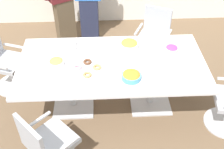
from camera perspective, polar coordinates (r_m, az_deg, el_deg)
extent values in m
cube|color=brown|center=(4.08, 0.00, -5.87)|extent=(10.00, 10.00, 0.01)
cube|color=silver|center=(3.58, 0.00, 2.17)|extent=(2.40, 1.20, 0.04)
cube|color=silver|center=(4.09, -7.76, -5.93)|extent=(0.56, 0.56, 0.02)
cylinder|color=silver|center=(3.84, -8.24, -2.29)|extent=(0.09, 0.09, 0.69)
cube|color=silver|center=(4.12, 7.69, -5.39)|extent=(0.56, 0.56, 0.02)
cylinder|color=silver|center=(3.88, 8.15, -1.76)|extent=(0.09, 0.09, 0.69)
cylinder|color=silver|center=(4.11, 21.88, -9.10)|extent=(0.62, 0.62, 0.02)
cylinder|color=silver|center=(4.84, 7.77, 2.87)|extent=(0.72, 0.72, 0.02)
cylinder|color=silver|center=(4.71, 8.00, 4.92)|extent=(0.05, 0.05, 0.41)
cube|color=#ADB2BC|center=(4.58, 8.27, 7.27)|extent=(0.61, 0.61, 0.06)
cube|color=#ADB2BC|center=(4.63, 9.32, 11.06)|extent=(0.41, 0.23, 0.42)
cube|color=silver|center=(4.47, 11.44, 7.80)|extent=(0.19, 0.34, 0.02)
cube|color=silver|center=(4.57, 5.45, 9.23)|extent=(0.19, 0.34, 0.02)
cylinder|color=silver|center=(4.59, -19.27, -1.99)|extent=(0.69, 0.69, 0.02)
cylinder|color=silver|center=(4.45, -19.87, 0.03)|extent=(0.05, 0.05, 0.41)
cube|color=#ADB2BC|center=(4.31, -20.56, 2.36)|extent=(0.59, 0.59, 0.06)
cube|color=silver|center=(4.40, -19.25, 5.52)|extent=(0.36, 0.15, 0.02)
cube|color=#ADB2BC|center=(3.17, -12.23, -13.06)|extent=(0.65, 0.65, 0.06)
cube|color=#ADB2BC|center=(2.93, -16.24, -12.53)|extent=(0.33, 0.34, 0.42)
cube|color=silver|center=(3.21, -15.18, -9.19)|extent=(0.29, 0.28, 0.02)
cube|color=silver|center=(2.94, -9.63, -14.50)|extent=(0.29, 0.28, 0.02)
cube|color=brown|center=(5.15, -9.55, 10.69)|extent=(0.38, 0.33, 0.83)
cube|color=#232842|center=(5.19, -4.61, 11.26)|extent=(0.33, 0.22, 0.81)
cylinder|color=white|center=(3.81, 3.51, 5.93)|extent=(0.25, 0.25, 0.08)
ellipsoid|color=yellow|center=(3.79, 3.54, 6.43)|extent=(0.22, 0.22, 0.07)
cylinder|color=white|center=(3.58, -11.28, 2.34)|extent=(0.19, 0.19, 0.06)
ellipsoid|color=tan|center=(3.57, -11.35, 2.73)|extent=(0.17, 0.17, 0.06)
cylinder|color=beige|center=(3.83, 12.07, 5.04)|extent=(0.17, 0.17, 0.06)
ellipsoid|color=#9E3D8E|center=(3.82, 12.13, 5.38)|extent=(0.15, 0.15, 0.05)
cylinder|color=#4C9EC6|center=(3.32, 3.96, -0.40)|extent=(0.24, 0.24, 0.06)
ellipsoid|color=orange|center=(3.30, 3.99, 0.01)|extent=(0.21, 0.21, 0.06)
cylinder|color=white|center=(3.47, -5.08, 1.02)|extent=(0.34, 0.34, 0.01)
torus|color=tan|center=(3.46, -3.08, 1.52)|extent=(0.11, 0.11, 0.03)
torus|color=brown|center=(3.55, -5.03, 2.57)|extent=(0.11, 0.11, 0.03)
torus|color=pink|center=(3.48, -7.08, 1.46)|extent=(0.11, 0.11, 0.03)
torus|color=tan|center=(3.36, -5.08, -0.04)|extent=(0.11, 0.11, 0.03)
cylinder|color=white|center=(3.37, 12.52, -1.51)|extent=(0.24, 0.24, 0.01)
cylinder|color=silver|center=(3.36, 12.54, -1.43)|extent=(0.24, 0.24, 0.01)
cylinder|color=white|center=(3.36, 12.55, -1.35)|extent=(0.24, 0.24, 0.01)
cylinder|color=silver|center=(3.36, 12.57, -1.28)|extent=(0.24, 0.24, 0.01)
cylinder|color=white|center=(3.35, 12.58, -1.20)|extent=(0.24, 0.24, 0.01)
cylinder|color=silver|center=(3.35, 12.59, -1.13)|extent=(0.24, 0.24, 0.01)
cube|color=white|center=(3.86, -8.75, 5.85)|extent=(0.19, 0.19, 0.06)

